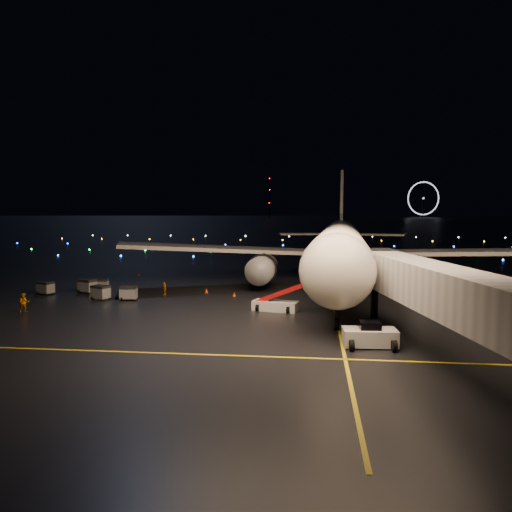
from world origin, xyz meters
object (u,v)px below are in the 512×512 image
Objects in this scene: belt_loader at (276,295)px; baggage_cart_3 at (87,286)px; baggage_cart_2 at (101,292)px; baggage_cart_4 at (46,288)px; crew_b at (24,303)px; airliner at (341,221)px; baggage_cart_0 at (129,293)px; pushback_tug at (370,334)px; baggage_cart_1 at (101,285)px; crew_c at (165,289)px.

belt_loader is 25.40m from baggage_cart_3.
baggage_cart_4 is at bearing -176.12° from baggage_cart_2.
crew_b is at bearing -157.67° from belt_loader.
baggage_cart_0 is (-24.43, -15.00, -7.94)m from airliner.
baggage_cart_0 is 0.96× the size of baggage_cart_2.
airliner is 32.58m from pushback_tug.
baggage_cart_1 is at bearing 128.01° from baggage_cart_0.
pushback_tug is at bearing -41.11° from baggage_cart_0.
pushback_tug is 30.08m from baggage_cart_0.
pushback_tug is 34.02m from crew_b.
belt_loader reaches higher than baggage_cart_0.
baggage_cart_3 is (-31.96, 20.85, -0.11)m from pushback_tug.
baggage_cart_0 is at bearing -145.10° from airliner.
airliner is 29.74m from baggage_cart_0.
crew_b is at bearing -72.72° from crew_c.
crew_c is at bearing -148.60° from airliner.
baggage_cart_0 is 8.08m from baggage_cart_3.
baggage_cart_3 is (0.90, 12.05, -0.14)m from crew_b.
pushback_tug is 2.25× the size of baggage_cart_1.
belt_loader is 20.72m from baggage_cart_2.
baggage_cart_2 reaches higher than baggage_cart_4.
crew_b reaches higher than crew_c.
belt_loader is 3.39× the size of baggage_cart_3.
baggage_cart_1 is at bearing -159.68° from airliner.
belt_loader is at bearing 119.38° from pushback_tug.
airliner is 34.06m from baggage_cart_3.
airliner reaches higher than baggage_cart_4.
crew_b is 1.11× the size of baggage_cart_1.
baggage_cart_0 is at bearing -179.86° from belt_loader.
baggage_cart_0 is 11.68m from baggage_cart_4.
baggage_cart_3 is (-10.00, 0.57, 0.05)m from crew_c.
baggage_cart_0 is at bearing -69.65° from crew_c.
pushback_tug is at bearing -43.19° from belt_loader.
baggage_cart_0 is (-17.05, 4.21, -0.84)m from belt_loader.
baggage_cart_2 is (4.55, 7.70, -0.16)m from crew_b.
airliner is at bearing 40.67° from baggage_cart_3.
belt_loader is (-7.38, -19.21, -7.10)m from airliner.
baggage_cart_4 is (-4.50, -1.67, -0.07)m from baggage_cart_3.
crew_b is 13.74m from baggage_cart_1.
baggage_cart_2 is (-28.31, 16.50, -0.13)m from pushback_tug.
baggage_cart_3 is (-31.33, -10.79, -7.88)m from airliner.
baggage_cart_2 is 0.97× the size of baggage_cart_3.
crew_b is 11.06m from baggage_cart_0.
baggage_cart_3 is at bearing -122.47° from crew_c.
pushback_tug is 2.03× the size of crew_b.
baggage_cart_1 is 0.98× the size of baggage_cart_4.
airliner is 32.53m from baggage_cart_2.
airliner is 33.61× the size of baggage_cart_0.
crew_b reaches higher than baggage_cart_3.
crew_b is at bearing -142.37° from baggage_cart_0.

